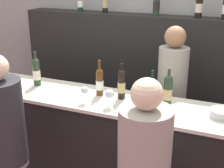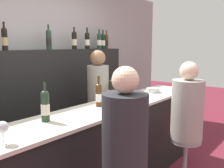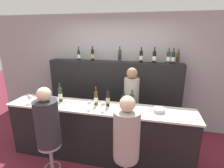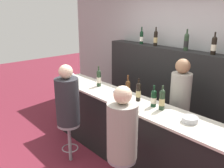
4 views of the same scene
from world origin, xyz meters
TOP-DOWN VIEW (x-y plane):
  - wall_back at (0.00, 1.64)m, footprint 6.40×0.05m
  - bar_counter at (0.00, 0.26)m, footprint 3.19×0.55m
  - back_bar_cabinet at (0.00, 1.41)m, footprint 2.99×0.28m
  - wine_bottle_counter_0 at (-0.73, 0.33)m, footprint 0.07×0.07m
  - wine_bottle_counter_1 at (-0.06, 0.33)m, footprint 0.07×0.07m
  - wine_bottle_counter_2 at (0.15, 0.33)m, footprint 0.07×0.07m
  - wine_bottle_counter_3 at (0.42, 0.33)m, footprint 0.07×0.07m
  - wine_bottle_counter_4 at (0.55, 0.33)m, footprint 0.07×0.07m
  - wine_bottle_backbar_0 at (-0.81, 1.41)m, footprint 0.07×0.07m
  - wine_bottle_backbar_1 at (-0.48, 1.41)m, footprint 0.07×0.07m
  - wine_bottle_backbar_2 at (0.14, 1.41)m, footprint 0.07×0.07m
  - wine_bottle_backbar_3 at (0.60, 1.41)m, footprint 0.08×0.08m
  - wine_glass_1 at (-0.11, 0.13)m, footprint 0.07×0.07m
  - wine_glass_2 at (0.12, 0.13)m, footprint 0.08×0.08m
  - metal_bowl at (0.99, 0.28)m, footprint 0.18×0.18m
  - guest_seated_left at (-0.56, -0.38)m, footprint 0.34×0.34m
  - guest_seated_right at (0.57, -0.38)m, footprint 0.34×0.34m
  - bartender at (0.48, 0.84)m, footprint 0.29×0.29m

SIDE VIEW (x-z plane):
  - bar_counter at x=0.00m, z-range 0.00..1.00m
  - bartender at x=0.48m, z-range -0.05..1.53m
  - back_bar_cabinet at x=0.00m, z-range 0.00..1.57m
  - guest_seated_right at x=0.57m, z-range 0.56..1.41m
  - guest_seated_left at x=-0.56m, z-range 0.56..1.44m
  - metal_bowl at x=0.99m, z-range 1.00..1.06m
  - wine_glass_1 at x=-0.11m, z-range 1.03..1.17m
  - wine_glass_2 at x=0.12m, z-range 1.03..1.18m
  - wine_bottle_counter_3 at x=0.42m, z-range 0.97..1.26m
  - wine_bottle_counter_1 at x=-0.06m, z-range 0.96..1.29m
  - wine_bottle_counter_2 at x=0.15m, z-range 0.97..1.29m
  - wine_bottle_counter_4 at x=0.55m, z-range 0.97..1.29m
  - wine_bottle_counter_0 at x=-0.73m, z-range 0.97..1.30m
  - wall_back at x=0.00m, z-range 0.00..2.60m
  - wine_bottle_backbar_0 at x=-0.81m, z-range 1.54..1.85m
  - wine_bottle_backbar_3 at x=0.60m, z-range 1.55..1.87m
  - wine_bottle_backbar_1 at x=-0.48m, z-range 1.55..1.88m
  - wine_bottle_backbar_2 at x=0.14m, z-range 1.55..1.88m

